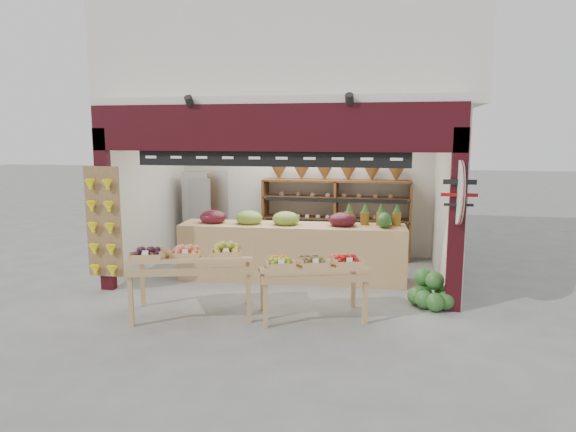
# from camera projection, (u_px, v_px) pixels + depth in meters

# --- Properties ---
(ground) EXTENTS (60.00, 60.00, 0.00)m
(ground) POSITION_uv_depth(u_px,v_px,m) (283.00, 280.00, 9.06)
(ground) COLOR slate
(ground) RESTS_ON ground
(shop_structure) EXTENTS (6.36, 5.12, 5.40)m
(shop_structure) POSITION_uv_depth(u_px,v_px,m) (299.00, 63.00, 10.01)
(shop_structure) COLOR silver
(shop_structure) RESTS_ON ground
(banana_board) EXTENTS (0.60, 0.15, 1.80)m
(banana_board) POSITION_uv_depth(u_px,v_px,m) (103.00, 224.00, 8.27)
(banana_board) COLOR #966A44
(banana_board) RESTS_ON ground
(gift_sign) EXTENTS (0.04, 0.93, 0.92)m
(gift_sign) POSITION_uv_depth(u_px,v_px,m) (459.00, 193.00, 7.15)
(gift_sign) COLOR #C2F3DA
(gift_sign) RESTS_ON ground
(back_shelving) EXTENTS (3.07, 0.50, 1.89)m
(back_shelving) POSITION_uv_depth(u_px,v_px,m) (336.00, 200.00, 10.62)
(back_shelving) COLOR brown
(back_shelving) RESTS_ON ground
(refrigerator) EXTENTS (0.88, 0.88, 1.78)m
(refrigerator) POSITION_uv_depth(u_px,v_px,m) (206.00, 213.00, 10.93)
(refrigerator) COLOR #ABAEB2
(refrigerator) RESTS_ON ground
(cardboard_stack) EXTENTS (0.98, 0.71, 0.59)m
(cardboard_stack) POSITION_uv_depth(u_px,v_px,m) (203.00, 260.00, 9.65)
(cardboard_stack) COLOR beige
(cardboard_stack) RESTS_ON ground
(mid_counter) EXTENTS (3.99, 1.00, 1.22)m
(mid_counter) POSITION_uv_depth(u_px,v_px,m) (291.00, 250.00, 9.06)
(mid_counter) COLOR tan
(mid_counter) RESTS_ON ground
(display_table_left) EXTENTS (1.89, 1.38, 1.07)m
(display_table_left) POSITION_uv_depth(u_px,v_px,m) (184.00, 258.00, 7.30)
(display_table_left) COLOR tan
(display_table_left) RESTS_ON ground
(display_table_right) EXTENTS (1.65, 1.22, 0.96)m
(display_table_right) POSITION_uv_depth(u_px,v_px,m) (312.00, 265.00, 7.16)
(display_table_right) COLOR tan
(display_table_right) RESTS_ON ground
(watermelon_pile) EXTENTS (0.73, 0.70, 0.53)m
(watermelon_pile) POSITION_uv_depth(u_px,v_px,m) (433.00, 293.00, 7.68)
(watermelon_pile) COLOR #1B4818
(watermelon_pile) RESTS_ON ground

